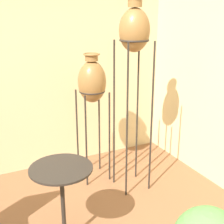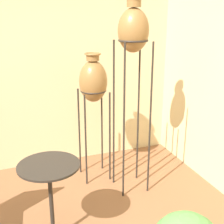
{
  "view_description": "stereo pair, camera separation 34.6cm",
  "coord_description": "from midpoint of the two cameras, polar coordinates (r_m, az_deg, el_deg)",
  "views": [
    {
      "loc": [
        -0.39,
        -1.56,
        1.95
      ],
      "look_at": [
        1.07,
        1.39,
        0.87
      ],
      "focal_mm": 50.0,
      "sensor_mm": 36.0,
      "label": 1
    },
    {
      "loc": [
        -0.07,
        -1.7,
        1.95
      ],
      "look_at": [
        1.07,
        1.39,
        0.87
      ],
      "focal_mm": 50.0,
      "sensor_mm": 36.0,
      "label": 2
    }
  ],
  "objects": [
    {
      "name": "vase_stand_medium",
      "position": [
        3.49,
        -6.52,
        5.25
      ],
      "size": [
        0.32,
        0.32,
        1.5
      ],
      "color": "#28231E",
      "rests_on": "ground_plane"
    },
    {
      "name": "side_table",
      "position": [
        2.7,
        -12.86,
        -13.74
      ],
      "size": [
        0.52,
        0.52,
        0.75
      ],
      "color": "#28231E",
      "rests_on": "ground_plane"
    },
    {
      "name": "vase_stand_tall",
      "position": [
        3.18,
        0.92,
        13.99
      ],
      "size": [
        0.32,
        0.32,
        2.07
      ],
      "color": "#28231E",
      "rests_on": "ground_plane"
    }
  ]
}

